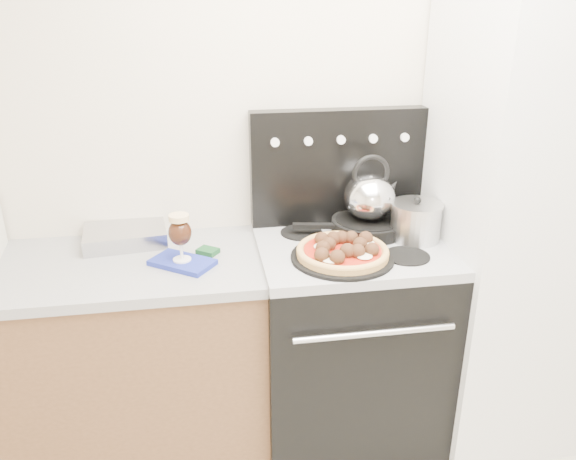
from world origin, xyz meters
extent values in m
cube|color=beige|center=(0.00, 1.50, 1.25)|extent=(3.50, 0.01, 2.50)
cube|color=brown|center=(-1.02, 1.20, 0.43)|extent=(1.45, 0.60, 0.86)
cube|color=#969699|center=(-1.02, 1.20, 0.88)|extent=(1.48, 0.63, 0.04)
cube|color=black|center=(0.08, 1.18, 0.44)|extent=(0.76, 0.65, 0.88)
cube|color=#ADADB2|center=(0.08, 1.18, 0.90)|extent=(0.76, 0.65, 0.04)
cube|color=black|center=(0.08, 1.45, 1.17)|extent=(0.76, 0.08, 0.50)
cube|color=silver|center=(0.78, 1.15, 0.95)|extent=(0.64, 0.68, 1.90)
cube|color=silver|center=(-0.84, 1.39, 0.93)|extent=(0.35, 0.28, 0.07)
cube|color=#1E2B99|center=(-0.60, 1.13, 0.91)|extent=(0.27, 0.25, 0.02)
cylinder|color=black|center=(0.01, 1.05, 0.93)|extent=(0.49, 0.49, 0.01)
cylinder|color=black|center=(0.18, 1.29, 0.95)|extent=(0.37, 0.37, 0.06)
cylinder|color=silver|center=(0.35, 1.19, 0.99)|extent=(0.24, 0.24, 0.15)
camera|label=1|loc=(-0.52, -0.85, 1.84)|focal=35.00mm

